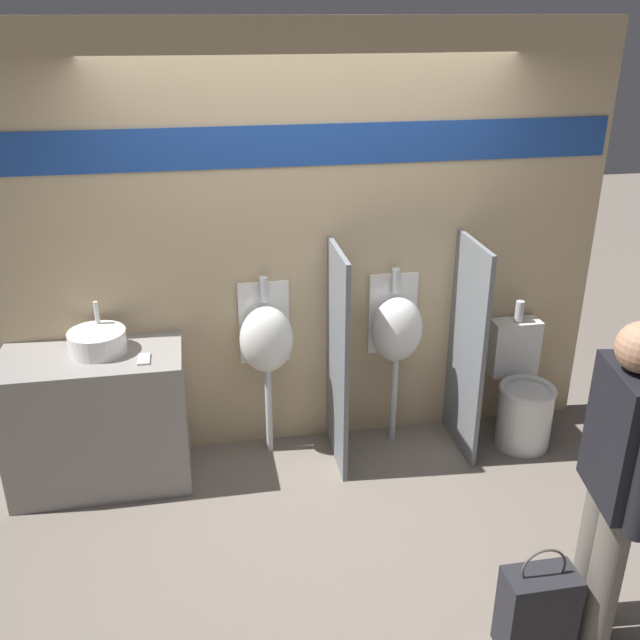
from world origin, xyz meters
TOP-DOWN VIEW (x-y plane):
  - ground_plane at (0.00, 0.00)m, footprint 16.00×16.00m
  - display_wall at (0.00, 0.60)m, footprint 3.86×0.07m
  - sink_counter at (-1.35, 0.30)m, footprint 1.06×0.54m
  - sink_basin at (-1.30, 0.35)m, footprint 0.34×0.34m
  - cell_phone at (-1.03, 0.19)m, footprint 0.07×0.14m
  - divider_near_counter at (0.13, 0.29)m, footprint 0.03×0.57m
  - divider_mid at (0.98, 0.29)m, footprint 0.03×0.57m
  - urinal_near_counter at (-0.29, 0.45)m, footprint 0.34×0.25m
  - urinal_far at (0.56, 0.45)m, footprint 0.34×0.25m
  - toilet at (1.41, 0.28)m, footprint 0.38×0.54m
  - person_in_vest at (1.02, -1.35)m, footprint 0.24×0.56m
  - shopping_bag at (0.72, -1.38)m, footprint 0.33×0.18m

SIDE VIEW (x-z plane):
  - ground_plane at x=0.00m, z-range 0.00..0.00m
  - shopping_bag at x=0.72m, z-range -0.07..0.51m
  - toilet at x=1.41m, z-range -0.15..0.80m
  - sink_counter at x=-1.35m, z-range 0.00..0.87m
  - divider_near_counter at x=0.13m, z-range 0.00..1.44m
  - divider_mid at x=0.98m, z-range 0.00..1.44m
  - urinal_near_counter at x=-0.29m, z-range 0.21..1.43m
  - urinal_far at x=0.56m, z-range 0.21..1.43m
  - cell_phone at x=-1.03m, z-range 0.87..0.88m
  - person_in_vest at x=1.02m, z-range 0.08..1.70m
  - sink_basin at x=-1.30m, z-range 0.80..1.07m
  - display_wall at x=0.00m, z-range 0.01..2.71m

